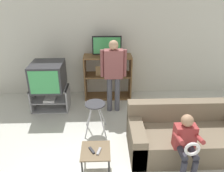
# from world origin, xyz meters

# --- Properties ---
(wall_back) EXTENTS (6.40, 0.06, 2.60)m
(wall_back) POSITION_xyz_m (0.00, 3.50, 1.30)
(wall_back) COLOR beige
(wall_back) RESTS_ON ground_plane
(tv_stand) EXTENTS (0.80, 0.45, 0.51)m
(tv_stand) POSITION_xyz_m (-1.43, 2.69, 0.25)
(tv_stand) COLOR #939399
(tv_stand) RESTS_ON ground_plane
(television_main) EXTENTS (0.66, 0.69, 0.56)m
(television_main) POSITION_xyz_m (-1.42, 2.67, 0.79)
(television_main) COLOR #2D2D33
(television_main) RESTS_ON tv_stand
(media_shelf) EXTENTS (1.11, 0.42, 1.05)m
(media_shelf) POSITION_xyz_m (-0.16, 3.22, 0.54)
(media_shelf) COLOR brown
(media_shelf) RESTS_ON ground_plane
(television_flat) EXTENTS (0.65, 0.20, 0.46)m
(television_flat) POSITION_xyz_m (-0.17, 3.20, 1.27)
(television_flat) COLOR black
(television_flat) RESTS_ON media_shelf
(folding_stool) EXTENTS (0.41, 0.42, 0.61)m
(folding_stool) POSITION_xyz_m (-0.41, 1.81, 0.50)
(folding_stool) COLOR #B7B7BC
(folding_stool) RESTS_ON ground_plane
(snack_table) EXTENTS (0.42, 0.42, 0.38)m
(snack_table) POSITION_xyz_m (-0.38, 0.86, 0.33)
(snack_table) COLOR brown
(snack_table) RESTS_ON ground_plane
(remote_control_black) EXTENTS (0.10, 0.14, 0.02)m
(remote_control_black) POSITION_xyz_m (-0.43, 0.85, 0.39)
(remote_control_black) COLOR #232328
(remote_control_black) RESTS_ON snack_table
(remote_control_white) EXTENTS (0.07, 0.15, 0.02)m
(remote_control_white) POSITION_xyz_m (-0.33, 0.83, 0.39)
(remote_control_white) COLOR gray
(remote_control_white) RESTS_ON snack_table
(couch) EXTENTS (1.86, 0.87, 0.77)m
(couch) POSITION_xyz_m (1.08, 1.27, 0.27)
(couch) COLOR #756651
(couch) RESTS_ON ground_plane
(person_standing_adult) EXTENTS (0.53, 0.20, 1.56)m
(person_standing_adult) POSITION_xyz_m (-0.05, 2.57, 0.94)
(person_standing_adult) COLOR #4C4C56
(person_standing_adult) RESTS_ON ground_plane
(person_seated_child) EXTENTS (0.33, 0.43, 0.94)m
(person_seated_child) POSITION_xyz_m (0.88, 0.77, 0.56)
(person_seated_child) COLOR #2D2D38
(person_seated_child) RESTS_ON ground_plane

